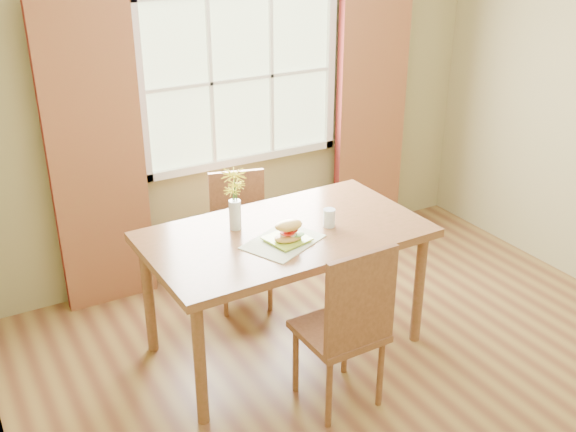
# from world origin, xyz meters

# --- Properties ---
(room) EXTENTS (4.24, 3.84, 2.74)m
(room) POSITION_xyz_m (0.00, 0.00, 1.35)
(room) COLOR brown
(room) RESTS_ON ground
(window) EXTENTS (1.62, 0.06, 1.32)m
(window) POSITION_xyz_m (0.00, 1.87, 1.50)
(window) COLOR beige
(window) RESTS_ON room
(curtain_left) EXTENTS (0.65, 0.08, 2.20)m
(curtain_left) POSITION_xyz_m (-1.15, 1.78, 1.10)
(curtain_left) COLOR maroon
(curtain_left) RESTS_ON room
(curtain_right) EXTENTS (0.65, 0.08, 2.20)m
(curtain_right) POSITION_xyz_m (1.15, 1.78, 1.10)
(curtain_right) COLOR maroon
(curtain_right) RESTS_ON room
(dining_table) EXTENTS (1.75, 1.01, 0.84)m
(dining_table) POSITION_xyz_m (-0.32, 0.63, 0.76)
(dining_table) COLOR brown
(dining_table) RESTS_ON room
(chair_near) EXTENTS (0.45, 0.45, 1.06)m
(chair_near) POSITION_xyz_m (-0.32, -0.08, 0.58)
(chair_near) COLOR brown
(chair_near) RESTS_ON room
(chair_far) EXTENTS (0.49, 0.49, 0.96)m
(chair_far) POSITION_xyz_m (-0.30, 1.33, 0.53)
(chair_far) COLOR brown
(chair_far) RESTS_ON room
(placemat) EXTENTS (0.55, 0.49, 0.01)m
(placemat) POSITION_xyz_m (-0.41, 0.50, 0.85)
(placemat) COLOR #E6ECC8
(placemat) RESTS_ON dining_table
(plate) EXTENTS (0.27, 0.27, 0.01)m
(plate) POSITION_xyz_m (-0.38, 0.50, 0.86)
(plate) COLOR #98BD2F
(plate) RESTS_ON placemat
(croissant_sandwich) EXTENTS (0.19, 0.13, 0.13)m
(croissant_sandwich) POSITION_xyz_m (-0.39, 0.47, 0.93)
(croissant_sandwich) COLOR #EFBB51
(croissant_sandwich) RESTS_ON plate
(water_glass) EXTENTS (0.08, 0.08, 0.12)m
(water_glass) POSITION_xyz_m (-0.05, 0.56, 0.90)
(water_glass) COLOR silver
(water_glass) RESTS_ON dining_table
(flower_vase) EXTENTS (0.16, 0.16, 0.39)m
(flower_vase) POSITION_xyz_m (-0.57, 0.82, 1.08)
(flower_vase) COLOR silver
(flower_vase) RESTS_ON dining_table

